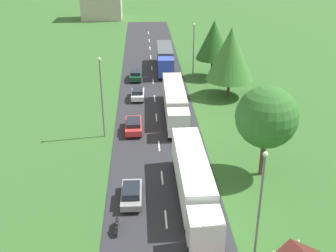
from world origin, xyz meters
name	(u,v)px	position (x,y,z in m)	size (l,w,h in m)	color
road	(159,146)	(0.00, 24.50, 0.03)	(10.00, 140.00, 0.06)	#2B2B30
lane_marking_centre	(160,158)	(0.00, 21.83, 0.07)	(0.16, 122.34, 0.01)	white
truck_lead	(194,180)	(2.46, 13.88, 2.19)	(2.61, 14.68, 3.73)	white
truck_second	(175,101)	(2.34, 32.69, 2.06)	(2.67, 14.41, 3.44)	white
truck_third	(165,57)	(2.21, 52.52, 2.12)	(2.76, 12.46, 3.60)	blue
car_second	(131,194)	(-2.79, 14.30, 0.81)	(1.81, 4.23, 1.45)	gray
car_third	(133,125)	(-2.79, 28.31, 0.84)	(1.95, 4.54, 1.47)	red
car_fourth	(138,94)	(-2.33, 38.80, 0.83)	(1.84, 4.00, 1.48)	white
car_fifth	(136,75)	(-2.66, 47.33, 0.85)	(1.86, 4.35, 1.50)	#19472D
motorcycle_courier	(117,225)	(-3.87, 10.42, 0.54)	(0.28, 1.94, 0.91)	black
person_third	(297,249)	(8.93, 6.59, 0.86)	(0.38, 0.22, 1.65)	black
lamppost_lead	(260,202)	(6.00, 6.80, 4.77)	(0.36, 0.36, 8.58)	slate
lamppost_second	(102,94)	(-6.08, 27.35, 5.09)	(0.36, 0.36, 9.21)	slate
lamppost_third	(194,48)	(6.48, 48.57, 4.72)	(0.36, 0.36, 8.47)	slate
tree_oak	(214,40)	(9.50, 47.85, 6.04)	(5.44, 5.44, 9.06)	#513823
tree_birch	(267,117)	(9.50, 18.15, 5.93)	(5.73, 5.73, 8.81)	#513823
tree_maple	(231,54)	(10.42, 39.38, 6.07)	(6.60, 6.60, 9.70)	#513823
distant_building	(101,0)	(-11.99, 99.86, 4.95)	(10.43, 8.01, 9.89)	#B2A899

